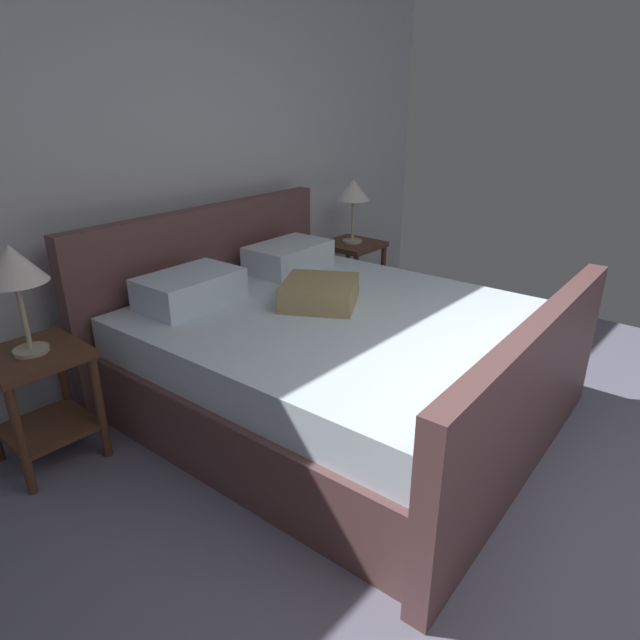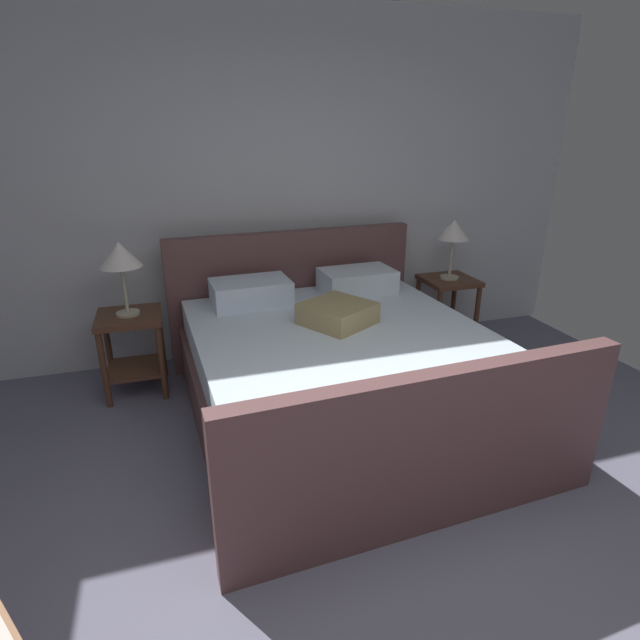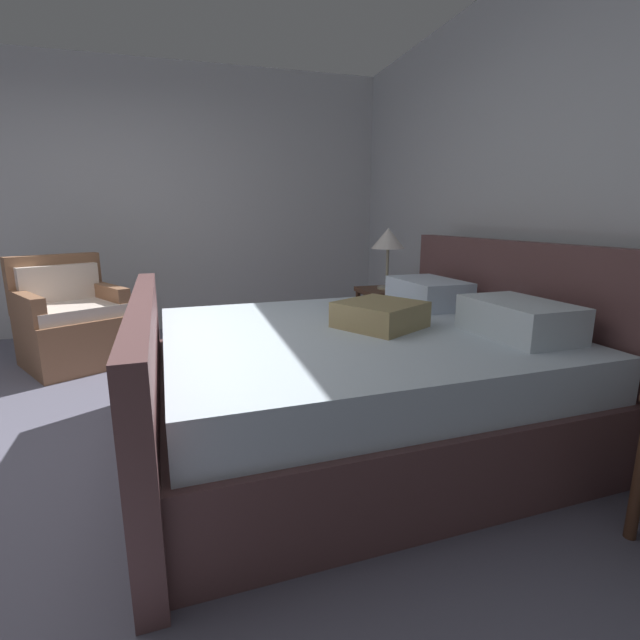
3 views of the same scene
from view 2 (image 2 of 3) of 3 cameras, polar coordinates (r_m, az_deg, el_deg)
The scene contains 6 objects.
wall_back at distance 4.19m, azimuth -5.93°, elevation 14.58°, with size 5.53×0.12×2.73m, color silver.
bed at distance 3.32m, azimuth 2.30°, elevation -5.56°, with size 2.12×2.33×1.07m.
nightstand_right at distance 4.58m, azimuth 14.31°, elevation 2.27°, with size 0.44×0.44×0.60m.
table_lamp_right at distance 4.43m, azimuth 15.01°, elevation 9.68°, with size 0.27×0.27×0.51m.
nightstand_left at distance 3.84m, azimuth -20.65°, elevation -2.17°, with size 0.44×0.44×0.60m.
table_lamp_left at distance 3.66m, azimuth -21.88°, elevation 6.70°, with size 0.28×0.28×0.52m.
Camera 2 is at (-0.83, -0.97, 1.83)m, focal length 28.03 mm.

